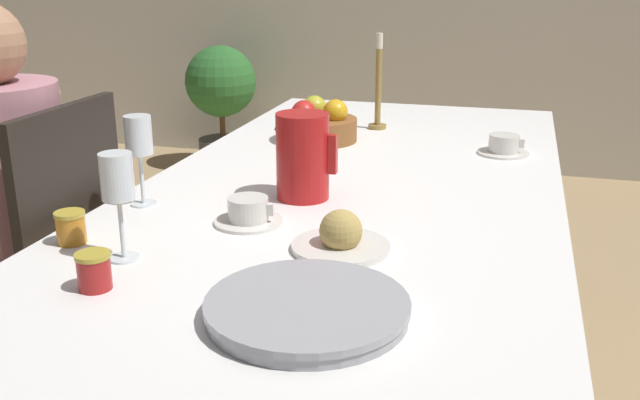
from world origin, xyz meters
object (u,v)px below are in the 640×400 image
wine_glass_juice (117,183)px  jam_jar_amber (94,269)px  teacup_across (504,146)px  chair_person_side (39,290)px  fruit_bowl (318,125)px  candlestick_tall (378,92)px  red_pitcher (303,156)px  potted_plant (221,94)px  serving_tray (307,308)px  wine_glass_water (139,140)px  bread_plate (341,238)px  jam_jar_red (71,226)px  teacup_near_person (248,212)px

wine_glass_juice → jam_jar_amber: 0.17m
teacup_across → chair_person_side: bearing=-144.6°
fruit_bowl → candlestick_tall: size_ratio=0.76×
fruit_bowl → candlestick_tall: candlestick_tall is taller
red_pitcher → teacup_across: 0.71m
teacup_across → jam_jar_amber: jam_jar_amber is taller
fruit_bowl → potted_plant: (-1.24, 2.09, -0.31)m
serving_tray → potted_plant: (-1.54, 3.23, -0.28)m
wine_glass_water → bread_plate: bearing=-15.8°
wine_glass_water → serving_tray: bearing=-39.3°
fruit_bowl → jam_jar_amber: bearing=-93.7°
red_pitcher → wine_glass_water: 0.37m
wine_glass_water → jam_jar_amber: size_ratio=3.18×
serving_tray → jam_jar_red: (-0.54, 0.17, 0.02)m
chair_person_side → candlestick_tall: bearing=-32.8°
jam_jar_red → potted_plant: size_ratio=0.08×
fruit_bowl → wine_glass_water: bearing=-106.8°
teacup_across → bread_plate: bread_plate is taller
chair_person_side → jam_jar_amber: (0.42, -0.37, 0.26)m
chair_person_side → fruit_bowl: 0.95m
bread_plate → candlestick_tall: bearing=97.6°
bread_plate → jam_jar_red: (-0.52, -0.11, 0.01)m
teacup_across → jam_jar_red: bearing=-130.1°
jam_jar_amber → fruit_bowl: fruit_bowl is taller
wine_glass_water → candlestick_tall: candlestick_tall is taller
wine_glass_juice → candlestick_tall: size_ratio=0.65×
wine_glass_juice → potted_plant: 3.33m
teacup_near_person → potted_plant: bearing=114.5°
candlestick_tall → bread_plate: bearing=-82.4°
bread_plate → fruit_bowl: bearing=108.6°
red_pitcher → jam_jar_amber: 0.61m
teacup_near_person → serving_tray: (0.24, -0.38, -0.01)m
red_pitcher → fruit_bowl: size_ratio=0.84×
jam_jar_amber → red_pitcher: bearing=71.2°
wine_glass_water → fruit_bowl: wine_glass_water is taller
jam_jar_amber → jam_jar_red: size_ratio=1.00×
jam_jar_amber → teacup_near_person: bearing=70.2°
teacup_near_person → candlestick_tall: size_ratio=0.47×
wine_glass_water → teacup_near_person: 0.31m
chair_person_side → jam_jar_amber: 0.62m
chair_person_side → red_pitcher: bearing=-71.8°
teacup_near_person → fruit_bowl: bearing=94.6°
red_pitcher → serving_tray: red_pitcher is taller
wine_glass_juice → chair_person_side: bearing=148.4°
red_pitcher → teacup_across: red_pitcher is taller
jam_jar_amber → wine_glass_water: bearing=108.6°
bread_plate → candlestick_tall: 1.09m
teacup_near_person → teacup_across: bearing=56.0°
teacup_across → serving_tray: teacup_across is taller
chair_person_side → wine_glass_water: 0.47m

